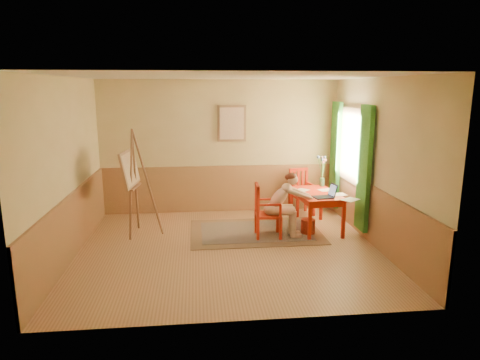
{
  "coord_description": "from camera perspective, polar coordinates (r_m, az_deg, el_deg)",
  "views": [
    {
      "loc": [
        -0.5,
        -6.65,
        2.63
      ],
      "look_at": [
        0.25,
        0.55,
        1.05
      ],
      "focal_mm": 31.71,
      "sensor_mm": 36.0,
      "label": 1
    }
  ],
  "objects": [
    {
      "name": "table",
      "position": [
        8.05,
        10.25,
        -2.28
      ],
      "size": [
        0.8,
        1.25,
        0.72
      ],
      "color": "red",
      "rests_on": "room"
    },
    {
      "name": "wainscot",
      "position": [
        7.76,
        -2.03,
        -3.62
      ],
      "size": [
        5.0,
        4.5,
        1.0
      ],
      "color": "#B07C50",
      "rests_on": "room"
    },
    {
      "name": "wastebasket",
      "position": [
        7.92,
        9.13,
        -6.2
      ],
      "size": [
        0.31,
        0.31,
        0.28
      ],
      "primitive_type": "cylinder",
      "rotation": [
        0.0,
        0.0,
        0.25
      ],
      "color": "#B03821",
      "rests_on": "room"
    },
    {
      "name": "window",
      "position": [
        8.38,
        14.53,
        3.1
      ],
      "size": [
        0.12,
        2.01,
        2.2
      ],
      "color": "white",
      "rests_on": "room"
    },
    {
      "name": "easel",
      "position": [
        7.8,
        -14.32,
        0.96
      ],
      "size": [
        0.69,
        0.87,
        1.94
      ],
      "color": "#8C5F40",
      "rests_on": "room"
    },
    {
      "name": "figure",
      "position": [
        7.56,
        5.84,
        -2.96
      ],
      "size": [
        0.87,
        0.38,
        1.18
      ],
      "color": "beige",
      "rests_on": "room"
    },
    {
      "name": "papers",
      "position": [
        7.98,
        11.82,
        -1.78
      ],
      "size": [
        1.05,
        1.11,
        0.0
      ],
      "color": "white",
      "rests_on": "table"
    },
    {
      "name": "chair_back",
      "position": [
        9.04,
        8.21,
        -1.56
      ],
      "size": [
        0.5,
        0.52,
        0.96
      ],
      "color": "red",
      "rests_on": "room"
    },
    {
      "name": "vase",
      "position": [
        8.52,
        10.98,
        1.06
      ],
      "size": [
        0.2,
        0.3,
        0.61
      ],
      "color": "#3F724C",
      "rests_on": "table"
    },
    {
      "name": "chair_left",
      "position": [
        7.56,
        3.44,
        -4.18
      ],
      "size": [
        0.47,
        0.45,
        0.97
      ],
      "color": "red",
      "rests_on": "room"
    },
    {
      "name": "wall_portrait",
      "position": [
        8.91,
        -1.11,
        7.62
      ],
      "size": [
        0.6,
        0.05,
        0.76
      ],
      "color": "#8F6C4C",
      "rests_on": "room"
    },
    {
      "name": "rug",
      "position": [
        7.95,
        2.09,
        -6.95
      ],
      "size": [
        2.41,
        1.61,
        0.02
      ],
      "color": "#8C7251",
      "rests_on": "room"
    },
    {
      "name": "laptop",
      "position": [
        7.69,
        11.53,
        -1.96
      ],
      "size": [
        0.43,
        0.31,
        0.24
      ],
      "color": "#1E2338",
      "rests_on": "table"
    },
    {
      "name": "room",
      "position": [
        6.78,
        -1.62,
        1.86
      ],
      "size": [
        5.04,
        4.54,
        2.84
      ],
      "color": "tan",
      "rests_on": "ground"
    }
  ]
}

